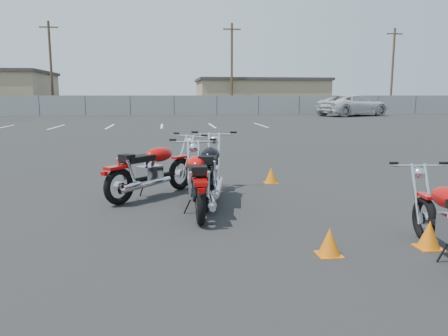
{
  "coord_description": "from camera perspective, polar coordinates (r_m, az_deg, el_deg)",
  "views": [
    {
      "loc": [
        -0.68,
        -6.19,
        1.79
      ],
      "look_at": [
        0.2,
        0.6,
        0.65
      ],
      "focal_mm": 35.0,
      "sensor_mm": 36.0,
      "label": 1
    }
  ],
  "objects": [
    {
      "name": "ground",
      "position": [
        6.48,
        -1.08,
        -6.59
      ],
      "size": [
        120.0,
        120.0,
        0.0
      ],
      "primitive_type": "plane",
      "color": "black",
      "rests_on": "ground"
    },
    {
      "name": "motorcycle_front_red",
      "position": [
        7.84,
        -9.39,
        -0.25
      ],
      "size": [
        1.82,
        1.85,
        1.07
      ],
      "color": "black",
      "rests_on": "ground"
    },
    {
      "name": "motorcycle_second_black",
      "position": [
        7.44,
        -1.84,
        -0.49
      ],
      "size": [
        0.91,
        2.26,
        1.11
      ],
      "color": "black",
      "rests_on": "ground"
    },
    {
      "name": "motorcycle_third_red",
      "position": [
        6.74,
        -3.46,
        -1.8
      ],
      "size": [
        0.83,
        2.14,
        1.05
      ],
      "color": "black",
      "rests_on": "ground"
    },
    {
      "name": "training_cone_near",
      "position": [
        9.08,
        6.17,
        -0.93
      ],
      "size": [
        0.27,
        0.27,
        0.33
      ],
      "color": "orange",
      "rests_on": "ground"
    },
    {
      "name": "training_cone_far",
      "position": [
        5.75,
        25.23,
        -7.86
      ],
      "size": [
        0.28,
        0.28,
        0.34
      ],
      "color": "orange",
      "rests_on": "ground"
    },
    {
      "name": "training_cone_extra",
      "position": [
        5.14,
        13.61,
        -9.31
      ],
      "size": [
        0.27,
        0.27,
        0.32
      ],
      "color": "orange",
      "rests_on": "ground"
    },
    {
      "name": "chainlink_fence",
      "position": [
        41.2,
        -6.54,
        8.14
      ],
      "size": [
        80.06,
        0.06,
        1.8
      ],
      "color": "slate",
      "rests_on": "ground"
    },
    {
      "name": "tan_building_east",
      "position": [
        51.31,
        4.66,
        9.49
      ],
      "size": [
        14.4,
        9.4,
        3.7
      ],
      "color": "#937F5E",
      "rests_on": "ground"
    },
    {
      "name": "utility_pole_b",
      "position": [
        47.64,
        -21.67,
        12.28
      ],
      "size": [
        1.8,
        0.24,
        9.0
      ],
      "color": "#412D1E",
      "rests_on": "ground"
    },
    {
      "name": "utility_pole_c",
      "position": [
        45.77,
        1.02,
        13.07
      ],
      "size": [
        1.8,
        0.24,
        9.0
      ],
      "color": "#412D1E",
      "rests_on": "ground"
    },
    {
      "name": "utility_pole_d",
      "position": [
        52.45,
        21.15,
        11.99
      ],
      "size": [
        1.8,
        0.24,
        9.0
      ],
      "color": "#412D1E",
      "rests_on": "ground"
    },
    {
      "name": "parking_line_stripes",
      "position": [
        26.31,
        -11.41,
        5.36
      ],
      "size": [
        15.12,
        4.0,
        0.01
      ],
      "color": "silver",
      "rests_on": "ground"
    },
    {
      "name": "white_van",
      "position": [
        40.65,
        16.55,
        8.6
      ],
      "size": [
        5.72,
        8.29,
        2.93
      ],
      "primitive_type": "imported",
      "rotation": [
        0.0,
        0.0,
        1.95
      ],
      "color": "silver",
      "rests_on": "ground"
    }
  ]
}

